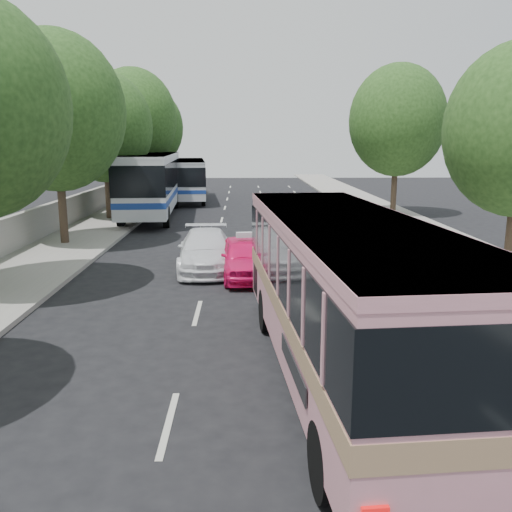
{
  "coord_description": "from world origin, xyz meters",
  "views": [
    {
      "loc": [
        -0.63,
        -10.33,
        4.65
      ],
      "look_at": [
        -0.28,
        3.99,
        1.6
      ],
      "focal_mm": 38.0,
      "sensor_mm": 36.0,
      "label": 1
    }
  ],
  "objects_px": {
    "tour_coach_front": "(151,179)",
    "tour_coach_rear": "(189,176)",
    "pink_bus": "(345,282)",
    "pink_taxi": "(244,257)",
    "white_pickup": "(206,250)"
  },
  "relations": [
    {
      "from": "tour_coach_front",
      "to": "tour_coach_rear",
      "type": "height_order",
      "value": "tour_coach_front"
    },
    {
      "from": "tour_coach_front",
      "to": "pink_bus",
      "type": "bearing_deg",
      "value": -75.84
    },
    {
      "from": "tour_coach_rear",
      "to": "pink_bus",
      "type": "bearing_deg",
      "value": -84.9
    },
    {
      "from": "pink_bus",
      "to": "tour_coach_front",
      "type": "relative_size",
      "value": 0.79
    },
    {
      "from": "pink_bus",
      "to": "tour_coach_front",
      "type": "distance_m",
      "value": 25.19
    },
    {
      "from": "pink_taxi",
      "to": "white_pickup",
      "type": "relative_size",
      "value": 0.85
    },
    {
      "from": "pink_bus",
      "to": "white_pickup",
      "type": "xyz_separation_m",
      "value": [
        -3.3,
        9.69,
        -1.32
      ]
    },
    {
      "from": "pink_bus",
      "to": "tour_coach_front",
      "type": "bearing_deg",
      "value": 103.21
    },
    {
      "from": "tour_coach_front",
      "to": "pink_taxi",
      "type": "bearing_deg",
      "value": -73.29
    },
    {
      "from": "tour_coach_front",
      "to": "white_pickup",
      "type": "bearing_deg",
      "value": -76.7
    },
    {
      "from": "pink_taxi",
      "to": "tour_coach_front",
      "type": "relative_size",
      "value": 0.32
    },
    {
      "from": "white_pickup",
      "to": "tour_coach_rear",
      "type": "bearing_deg",
      "value": 93.47
    },
    {
      "from": "pink_bus",
      "to": "tour_coach_front",
      "type": "height_order",
      "value": "tour_coach_front"
    },
    {
      "from": "tour_coach_rear",
      "to": "tour_coach_front",
      "type": "bearing_deg",
      "value": -104.39
    },
    {
      "from": "tour_coach_front",
      "to": "tour_coach_rear",
      "type": "relative_size",
      "value": 1.21
    }
  ]
}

